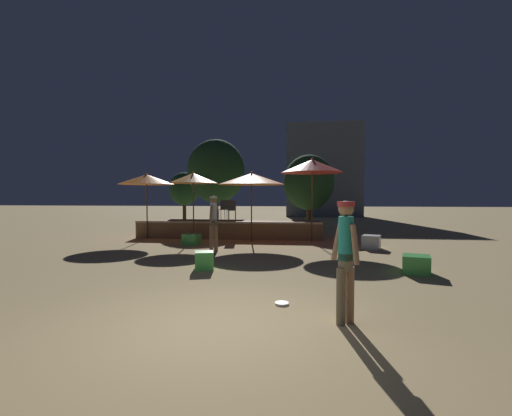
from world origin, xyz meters
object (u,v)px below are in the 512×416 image
frisbee_disc (282,303)px  patio_umbrella_1 (251,179)px  patio_umbrella_2 (312,166)px  person_2 (214,219)px  cube_seat_1 (416,264)px  patio_umbrella_3 (147,179)px  person_1 (346,254)px  background_tree_2 (184,189)px  background_tree_0 (309,183)px  cube_seat_0 (204,260)px  background_tree_1 (216,171)px  bistro_chair_0 (232,208)px  cube_seat_3 (192,239)px  patio_umbrella_0 (193,178)px  cube_seat_2 (371,242)px  bistro_chair_1 (224,208)px

frisbee_disc → patio_umbrella_1: bearing=101.3°
patio_umbrella_2 → person_2: bearing=-141.7°
patio_umbrella_2 → cube_seat_1: size_ratio=4.50×
patio_umbrella_3 → person_1: 11.77m
background_tree_2 → background_tree_0: bearing=-34.4°
patio_umbrella_2 → frisbee_disc: 8.75m
frisbee_disc → cube_seat_1: bearing=41.7°
cube_seat_0 → frisbee_disc: bearing=-51.0°
person_1 → background_tree_1: bearing=71.7°
bistro_chair_0 → patio_umbrella_2: bearing=157.8°
background_tree_2 → cube_seat_3: bearing=-70.2°
frisbee_disc → background_tree_0: 14.19m
person_1 → background_tree_1: background_tree_1 is taller
patio_umbrella_1 → frisbee_disc: 8.59m
cube_seat_0 → cube_seat_3: cube_seat_0 is taller
patio_umbrella_0 → patio_umbrella_2: patio_umbrella_2 is taller
patio_umbrella_3 → background_tree_2: (-2.41, 12.02, -0.14)m
cube_seat_1 → person_1: 4.17m
cube_seat_0 → cube_seat_2: 6.35m
patio_umbrella_2 → cube_seat_0: patio_umbrella_2 is taller
frisbee_disc → background_tree_1: 17.55m
bistro_chair_1 → background_tree_1: background_tree_1 is taller
cube_seat_0 → frisbee_disc: cube_seat_0 is taller
patio_umbrella_2 → frisbee_disc: patio_umbrella_2 is taller
bistro_chair_0 → frisbee_disc: (2.62, -9.11, -1.29)m
patio_umbrella_1 → cube_seat_3: patio_umbrella_1 is taller
cube_seat_0 → person_1: size_ratio=0.32×
person_2 → bistro_chair_0: bearing=-73.5°
cube_seat_0 → person_1: 4.55m
cube_seat_3 → bistro_chair_0: bistro_chair_0 is taller
cube_seat_2 → background_tree_0: (-1.95, 7.32, 2.39)m
cube_seat_1 → patio_umbrella_0: bearing=143.1°
patio_umbrella_2 → cube_seat_3: 5.55m
patio_umbrella_0 → background_tree_1: bearing=97.1°
cube_seat_1 → patio_umbrella_3: bearing=148.5°
patio_umbrella_3 → background_tree_0: size_ratio=0.68×
patio_umbrella_1 → bistro_chair_1: bearing=129.1°
cube_seat_0 → cube_seat_2: (4.90, 4.04, 0.01)m
patio_umbrella_2 → cube_seat_2: patio_umbrella_2 is taller
cube_seat_0 → frisbee_disc: size_ratio=2.44×
patio_umbrella_0 → cube_seat_3: size_ratio=4.54×
patio_umbrella_1 → bistro_chair_0: size_ratio=3.17×
person_1 → bistro_chair_0: person_1 is taller
person_1 → person_2: size_ratio=0.95×
patio_umbrella_1 → person_1: (2.55, -8.83, -1.54)m
patio_umbrella_0 → background_tree_0: background_tree_0 is taller
frisbee_disc → background_tree_1: background_tree_1 is taller
frisbee_disc → background_tree_1: (-5.10, 16.43, 3.49)m
cube_seat_3 → background_tree_0: (4.61, 7.14, 2.43)m
cube_seat_0 → frisbee_disc: (2.07, -2.56, -0.21)m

